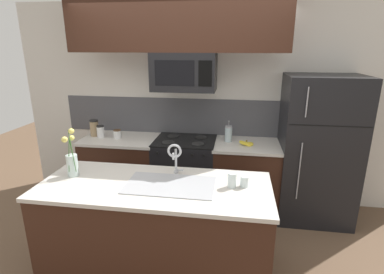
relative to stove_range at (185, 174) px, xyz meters
name	(u,v)px	position (x,y,z in m)	size (l,w,h in m)	color
ground_plane	(171,248)	(0.00, -0.90, -0.46)	(10.00, 10.00, 0.00)	brown
rear_partition	(212,105)	(0.30, 0.38, 0.84)	(5.20, 0.10, 2.60)	silver
splash_band	(189,116)	(0.00, 0.32, 0.69)	(3.42, 0.01, 0.48)	#4C4C51
back_counter_left	(123,170)	(-0.85, 0.00, -0.01)	(0.97, 0.65, 0.91)	#381E14
back_counter_right	(245,178)	(0.77, 0.00, -0.01)	(0.81, 0.65, 0.91)	#381E14
stove_range	(185,174)	(0.00, 0.00, 0.00)	(0.76, 0.64, 0.93)	black
microwave	(184,72)	(0.00, -0.02, 1.30)	(0.74, 0.40, 0.44)	black
upper_cabinet_band	(176,24)	(-0.08, -0.05, 1.82)	(2.48, 0.34, 0.60)	#381E14
refrigerator	(317,149)	(1.59, 0.02, 0.41)	(0.86, 0.74, 1.75)	black
storage_jar_tall	(94,128)	(-1.22, 0.04, 0.56)	(0.11, 0.11, 0.22)	#997F5B
storage_jar_medium	(101,132)	(-1.11, -0.02, 0.53)	(0.09, 0.09, 0.16)	silver
storage_jar_short	(117,134)	(-0.88, -0.02, 0.51)	(0.10, 0.10, 0.11)	silver
banana_bunch	(246,144)	(0.76, -0.06, 0.47)	(0.19, 0.16, 0.08)	yellow
french_press	(228,134)	(0.54, 0.06, 0.55)	(0.09, 0.09, 0.27)	silver
island_counter	(156,230)	(-0.05, -1.25, -0.01)	(2.00, 0.83, 0.91)	#381E14
kitchen_sink	(170,193)	(0.09, -1.25, 0.38)	(0.76, 0.44, 0.16)	#ADAFB5
sink_faucet	(175,155)	(0.09, -1.03, 0.65)	(0.14, 0.14, 0.31)	#B7BABF
drinking_glass	(232,180)	(0.61, -1.20, 0.51)	(0.07, 0.07, 0.13)	silver
spare_glass	(244,182)	(0.72, -1.18, 0.50)	(0.07, 0.07, 0.10)	silver
flower_vase	(72,162)	(-0.83, -1.19, 0.58)	(0.14, 0.16, 0.47)	silver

